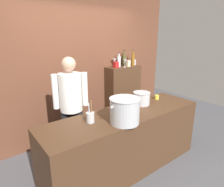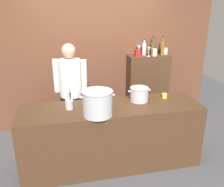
% 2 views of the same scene
% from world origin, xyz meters
% --- Properties ---
extents(ground_plane, '(8.00, 8.00, 0.00)m').
position_xyz_m(ground_plane, '(0.00, 0.00, 0.00)').
color(ground_plane, '#4C4C51').
extents(brick_back_panel, '(4.40, 0.10, 3.00)m').
position_xyz_m(brick_back_panel, '(0.00, 1.40, 1.50)').
color(brick_back_panel, brown).
rests_on(brick_back_panel, ground_plane).
extents(prep_counter, '(2.47, 0.70, 0.90)m').
position_xyz_m(prep_counter, '(0.00, 0.00, 0.45)').
color(prep_counter, '#472D1C').
rests_on(prep_counter, ground_plane).
extents(bar_cabinet, '(0.76, 0.32, 1.33)m').
position_xyz_m(bar_cabinet, '(0.96, 1.19, 0.66)').
color(bar_cabinet, '#472D1C').
rests_on(bar_cabinet, ground_plane).
extents(chef, '(0.51, 0.40, 1.66)m').
position_xyz_m(chef, '(-0.50, 0.71, 0.96)').
color(chef, black).
rests_on(chef, ground_plane).
extents(stockpot_large, '(0.44, 0.38, 0.32)m').
position_xyz_m(stockpot_large, '(-0.22, -0.22, 1.06)').
color(stockpot_large, '#B7BABF').
rests_on(stockpot_large, prep_counter).
extents(stockpot_small, '(0.33, 0.27, 0.20)m').
position_xyz_m(stockpot_small, '(0.43, 0.12, 1.00)').
color(stockpot_small, '#B7BABF').
rests_on(stockpot_small, prep_counter).
extents(utensil_crock, '(0.10, 0.10, 0.29)m').
position_xyz_m(utensil_crock, '(-0.56, 0.05, 0.97)').
color(utensil_crock, '#B7BABF').
rests_on(utensil_crock, prep_counter).
extents(butter_jar, '(0.08, 0.08, 0.07)m').
position_xyz_m(butter_jar, '(0.83, 0.15, 0.94)').
color(butter_jar, yellow).
rests_on(butter_jar, prep_counter).
extents(wine_bottle_olive, '(0.07, 0.07, 0.32)m').
position_xyz_m(wine_bottle_olive, '(1.05, 1.27, 1.44)').
color(wine_bottle_olive, '#475123').
rests_on(wine_bottle_olive, bar_cabinet).
extents(wine_bottle_clear, '(0.07, 0.07, 0.28)m').
position_xyz_m(wine_bottle_clear, '(0.87, 1.23, 1.44)').
color(wine_bottle_clear, silver).
rests_on(wine_bottle_clear, bar_cabinet).
extents(wine_bottle_amber, '(0.06, 0.06, 0.34)m').
position_xyz_m(wine_bottle_amber, '(1.19, 1.14, 1.46)').
color(wine_bottle_amber, '#8C5919').
rests_on(wine_bottle_amber, bar_cabinet).
extents(wine_glass_tall, '(0.07, 0.07, 0.16)m').
position_xyz_m(wine_glass_tall, '(0.91, 1.09, 1.44)').
color(wine_glass_tall, silver).
rests_on(wine_glass_tall, bar_cabinet).
extents(wine_glass_wide, '(0.08, 0.08, 0.17)m').
position_xyz_m(wine_glass_wide, '(0.78, 1.27, 1.44)').
color(wine_glass_wide, silver).
rests_on(wine_glass_wide, bar_cabinet).
extents(spice_tin_cream, '(0.07, 0.07, 0.13)m').
position_xyz_m(spice_tin_cream, '(1.03, 1.11, 1.39)').
color(spice_tin_cream, beige).
rests_on(spice_tin_cream, bar_cabinet).
extents(spice_tin_silver, '(0.07, 0.07, 0.12)m').
position_xyz_m(spice_tin_silver, '(1.27, 1.21, 1.39)').
color(spice_tin_silver, '#B2B2B7').
rests_on(spice_tin_silver, bar_cabinet).
extents(spice_tin_red, '(0.09, 0.09, 0.12)m').
position_xyz_m(spice_tin_red, '(0.73, 1.15, 1.39)').
color(spice_tin_red, red).
rests_on(spice_tin_red, bar_cabinet).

